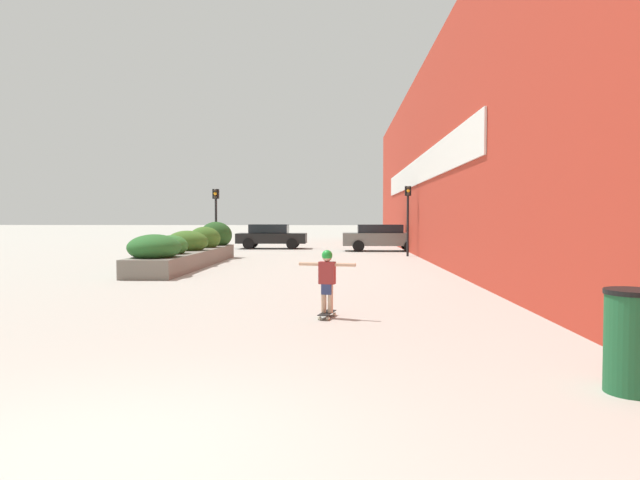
% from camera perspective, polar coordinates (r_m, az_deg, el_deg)
% --- Properties ---
extents(ground_plane, '(300.00, 300.00, 0.00)m').
position_cam_1_polar(ground_plane, '(4.81, -19.12, -19.63)').
color(ground_plane, '#ADA89E').
extents(building_wall_right, '(0.67, 48.80, 8.61)m').
position_cam_1_polar(building_wall_right, '(24.46, 11.39, 8.05)').
color(building_wall_right, '#B23323').
rests_on(building_wall_right, ground_plane).
extents(planter_box, '(1.67, 10.03, 1.63)m').
position_cam_1_polar(planter_box, '(22.01, -12.88, -0.91)').
color(planter_box, slate).
rests_on(planter_box, ground_plane).
extents(skateboard, '(0.33, 0.69, 0.10)m').
position_cam_1_polar(skateboard, '(10.28, 0.71, -7.40)').
color(skateboard, black).
rests_on(skateboard, ground_plane).
extents(skateboarder, '(1.03, 0.31, 1.12)m').
position_cam_1_polar(skateboarder, '(10.19, 0.72, -3.49)').
color(skateboarder, tan).
rests_on(skateboarder, skateboard).
extents(trash_bin, '(0.57, 0.57, 1.06)m').
position_cam_1_polar(trash_bin, '(6.68, 28.79, -8.85)').
color(trash_bin, '#1E5B33').
rests_on(trash_bin, ground_plane).
extents(car_leftmost, '(4.07, 1.89, 1.44)m').
position_cam_1_polar(car_leftmost, '(33.75, -4.91, 0.42)').
color(car_leftmost, black).
rests_on(car_leftmost, ground_plane).
extents(car_center_left, '(4.40, 1.88, 1.45)m').
position_cam_1_polar(car_center_left, '(31.32, 6.24, 0.30)').
color(car_center_left, slate).
rests_on(car_center_left, ground_plane).
extents(car_center_right, '(4.07, 1.91, 1.52)m').
position_cam_1_polar(car_center_right, '(35.17, 20.23, 0.44)').
color(car_center_right, '#BCBCC1').
rests_on(car_center_right, ground_plane).
extents(traffic_light_left, '(0.28, 0.30, 3.15)m').
position_cam_1_polar(traffic_light_left, '(26.94, -10.37, 2.96)').
color(traffic_light_left, black).
rests_on(traffic_light_left, ground_plane).
extents(traffic_light_right, '(0.28, 0.30, 3.30)m').
position_cam_1_polar(traffic_light_right, '(27.07, 8.79, 3.16)').
color(traffic_light_right, black).
rests_on(traffic_light_right, ground_plane).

